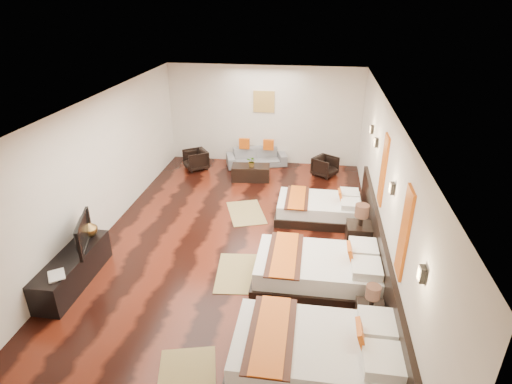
% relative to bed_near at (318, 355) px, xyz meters
% --- Properties ---
extents(floor, '(5.50, 9.50, 0.01)m').
position_rel_bed_near_xyz_m(floor, '(-1.70, 2.80, -0.30)').
color(floor, black).
rests_on(floor, ground).
extents(ceiling, '(5.50, 9.50, 0.01)m').
position_rel_bed_near_xyz_m(ceiling, '(-1.70, 2.80, 2.50)').
color(ceiling, white).
rests_on(ceiling, floor).
extents(back_wall, '(5.50, 0.01, 2.80)m').
position_rel_bed_near_xyz_m(back_wall, '(-1.70, 7.55, 1.10)').
color(back_wall, silver).
rests_on(back_wall, floor).
extents(left_wall, '(0.01, 9.50, 2.80)m').
position_rel_bed_near_xyz_m(left_wall, '(-4.45, 2.80, 1.10)').
color(left_wall, silver).
rests_on(left_wall, floor).
extents(right_wall, '(0.01, 9.50, 2.80)m').
position_rel_bed_near_xyz_m(right_wall, '(1.05, 2.80, 1.10)').
color(right_wall, silver).
rests_on(right_wall, floor).
extents(headboard_panel, '(0.08, 6.60, 0.90)m').
position_rel_bed_near_xyz_m(headboard_panel, '(1.01, 2.00, 0.15)').
color(headboard_panel, black).
rests_on(headboard_panel, floor).
extents(bed_near, '(2.27, 1.43, 0.87)m').
position_rel_bed_near_xyz_m(bed_near, '(0.00, 0.00, 0.00)').
color(bed_near, black).
rests_on(bed_near, floor).
extents(bed_mid, '(2.19, 1.38, 0.84)m').
position_rel_bed_near_xyz_m(bed_mid, '(-0.00, 1.88, -0.01)').
color(bed_mid, black).
rests_on(bed_mid, floor).
extents(bed_far, '(1.89, 1.19, 0.72)m').
position_rel_bed_near_xyz_m(bed_far, '(-0.00, 4.25, -0.05)').
color(bed_far, black).
rests_on(bed_far, floor).
extents(nightstand_a, '(0.40, 0.40, 0.79)m').
position_rel_bed_near_xyz_m(nightstand_a, '(0.75, 0.90, -0.02)').
color(nightstand_a, black).
rests_on(nightstand_a, floor).
extents(nightstand_b, '(0.49, 0.49, 0.98)m').
position_rel_bed_near_xyz_m(nightstand_b, '(0.75, 3.10, 0.05)').
color(nightstand_b, black).
rests_on(nightstand_b, floor).
extents(jute_mat_near, '(1.02, 1.35, 0.01)m').
position_rel_bed_near_xyz_m(jute_mat_near, '(-1.67, -0.45, -0.29)').
color(jute_mat_near, olive).
rests_on(jute_mat_near, floor).
extents(jute_mat_mid, '(0.87, 1.27, 0.01)m').
position_rel_bed_near_xyz_m(jute_mat_mid, '(-1.45, 1.98, -0.29)').
color(jute_mat_mid, olive).
rests_on(jute_mat_mid, floor).
extents(jute_mat_far, '(1.11, 1.38, 0.01)m').
position_rel_bed_near_xyz_m(jute_mat_far, '(-1.68, 4.26, -0.29)').
color(jute_mat_far, olive).
rests_on(jute_mat_far, floor).
extents(tv_console, '(0.50, 1.80, 0.55)m').
position_rel_bed_near_xyz_m(tv_console, '(-4.20, 1.31, -0.02)').
color(tv_console, black).
rests_on(tv_console, floor).
extents(tv, '(0.43, 0.95, 0.55)m').
position_rel_bed_near_xyz_m(tv, '(-4.15, 1.58, 0.53)').
color(tv, black).
rests_on(tv, tv_console).
extents(book, '(0.39, 0.41, 0.03)m').
position_rel_bed_near_xyz_m(book, '(-4.20, 0.68, 0.27)').
color(book, black).
rests_on(book, tv_console).
extents(figurine, '(0.41, 0.41, 0.33)m').
position_rel_bed_near_xyz_m(figurine, '(-4.20, 1.99, 0.42)').
color(figurine, brown).
rests_on(figurine, tv_console).
extents(sofa, '(1.83, 1.15, 0.50)m').
position_rel_bed_near_xyz_m(sofa, '(-1.86, 7.21, -0.05)').
color(sofa, slate).
rests_on(sofa, floor).
extents(armchair_left, '(0.84, 0.84, 0.56)m').
position_rel_bed_near_xyz_m(armchair_left, '(-3.53, 6.68, -0.02)').
color(armchair_left, black).
rests_on(armchair_left, floor).
extents(armchair_right, '(0.80, 0.80, 0.53)m').
position_rel_bed_near_xyz_m(armchair_right, '(0.11, 6.74, -0.03)').
color(armchair_right, black).
rests_on(armchair_right, floor).
extents(coffee_table, '(1.04, 0.59, 0.40)m').
position_rel_bed_near_xyz_m(coffee_table, '(-1.86, 6.16, -0.10)').
color(coffee_table, black).
rests_on(coffee_table, floor).
extents(table_plant, '(0.33, 0.31, 0.30)m').
position_rel_bed_near_xyz_m(table_plant, '(-1.82, 6.09, 0.25)').
color(table_plant, '#265D1F').
rests_on(table_plant, coffee_table).
extents(orange_panel_a, '(0.04, 0.40, 1.30)m').
position_rel_bed_near_xyz_m(orange_panel_a, '(1.03, 0.90, 1.40)').
color(orange_panel_a, '#D86014').
rests_on(orange_panel_a, right_wall).
extents(orange_panel_b, '(0.04, 0.40, 1.30)m').
position_rel_bed_near_xyz_m(orange_panel_b, '(1.03, 3.10, 1.40)').
color(orange_panel_b, '#D86014').
rests_on(orange_panel_b, right_wall).
extents(sconce_near, '(0.07, 0.12, 0.18)m').
position_rel_bed_near_xyz_m(sconce_near, '(1.01, -0.20, 1.55)').
color(sconce_near, black).
rests_on(sconce_near, right_wall).
extents(sconce_mid, '(0.07, 0.12, 0.18)m').
position_rel_bed_near_xyz_m(sconce_mid, '(1.01, 2.00, 1.55)').
color(sconce_mid, black).
rests_on(sconce_mid, right_wall).
extents(sconce_far, '(0.07, 0.12, 0.18)m').
position_rel_bed_near_xyz_m(sconce_far, '(1.01, 4.20, 1.55)').
color(sconce_far, black).
rests_on(sconce_far, right_wall).
extents(sconce_lounge, '(0.07, 0.12, 0.18)m').
position_rel_bed_near_xyz_m(sconce_lounge, '(1.01, 5.10, 1.55)').
color(sconce_lounge, black).
rests_on(sconce_lounge, right_wall).
extents(gold_artwork, '(0.60, 0.04, 0.60)m').
position_rel_bed_near_xyz_m(gold_artwork, '(-1.70, 7.53, 1.50)').
color(gold_artwork, '#AD873F').
rests_on(gold_artwork, back_wall).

